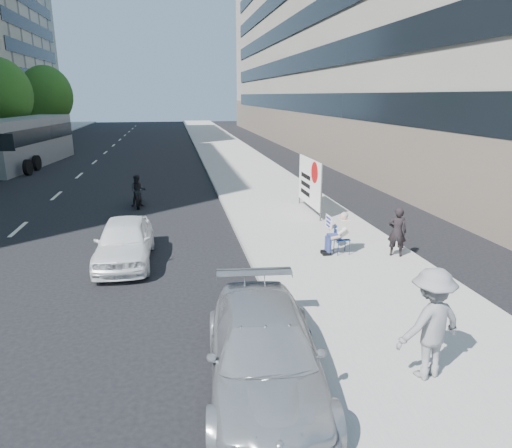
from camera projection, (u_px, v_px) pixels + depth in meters
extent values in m
plane|color=black|center=(210.00, 312.00, 10.53)|extent=(160.00, 160.00, 0.00)
cube|color=gray|center=(246.00, 170.00, 30.13)|extent=(5.00, 120.00, 0.15)
cube|color=gray|center=(367.00, 35.00, 41.01)|extent=(14.00, 70.00, 20.00)
cylinder|color=#382616|center=(6.00, 139.00, 36.19)|extent=(0.30, 0.30, 2.97)
cylinder|color=#382616|center=(50.00, 129.00, 49.49)|extent=(0.30, 0.30, 2.62)
ellipsoid|color=#1F4A13|center=(46.00, 95.00, 48.55)|extent=(5.40, 5.40, 6.21)
cylinder|color=navy|center=(338.00, 249.00, 13.72)|extent=(0.02, 0.02, 0.45)
cylinder|color=navy|center=(349.00, 248.00, 13.78)|extent=(0.02, 0.02, 0.45)
cylinder|color=navy|center=(334.00, 245.00, 14.06)|extent=(0.02, 0.02, 0.45)
cylinder|color=navy|center=(345.00, 244.00, 14.12)|extent=(0.02, 0.02, 0.45)
cube|color=navy|center=(342.00, 239.00, 13.85)|extent=(0.40, 0.40, 0.03)
cube|color=navy|center=(340.00, 231.00, 13.98)|extent=(0.40, 0.02, 0.40)
cylinder|color=navy|center=(336.00, 238.00, 13.70)|extent=(0.44, 0.17, 0.17)
cylinder|color=navy|center=(329.00, 245.00, 13.72)|extent=(0.14, 0.14, 0.46)
cube|color=black|center=(327.00, 254.00, 13.79)|extent=(0.26, 0.11, 0.10)
cylinder|color=navy|center=(334.00, 236.00, 13.89)|extent=(0.44, 0.17, 0.17)
cylinder|color=navy|center=(327.00, 243.00, 13.91)|extent=(0.14, 0.14, 0.46)
cube|color=black|center=(325.00, 252.00, 13.98)|extent=(0.26, 0.11, 0.10)
cube|color=beige|center=(343.00, 228.00, 13.76)|extent=(0.26, 0.42, 0.56)
sphere|color=tan|center=(344.00, 216.00, 13.66)|extent=(0.23, 0.23, 0.23)
ellipsoid|color=gray|center=(345.00, 215.00, 13.66)|extent=(0.22, 0.24, 0.19)
ellipsoid|color=gray|center=(341.00, 219.00, 13.67)|extent=(0.10, 0.14, 0.13)
cylinder|color=beige|center=(342.00, 231.00, 13.52)|extent=(0.30, 0.10, 0.25)
cylinder|color=tan|center=(336.00, 237.00, 13.54)|extent=(0.29, 0.09, 0.14)
cylinder|color=beige|center=(338.00, 225.00, 13.99)|extent=(0.26, 0.20, 0.32)
cylinder|color=tan|center=(332.00, 227.00, 14.13)|extent=(0.30, 0.21, 0.18)
cube|color=white|center=(329.00, 222.00, 14.22)|extent=(0.03, 0.55, 0.40)
imported|color=gray|center=(431.00, 324.00, 7.65)|extent=(1.40, 1.01, 1.96)
imported|color=black|center=(397.00, 232.00, 13.59)|extent=(0.65, 0.56, 1.50)
cylinder|color=#4C4C4C|center=(321.00, 193.00, 17.30)|extent=(0.06, 0.06, 2.20)
cylinder|color=#4C4C4C|center=(300.00, 179.00, 20.14)|extent=(0.06, 0.06, 2.20)
cube|color=white|center=(310.00, 182.00, 18.68)|extent=(0.04, 3.00, 1.90)
cylinder|color=#A50C0C|center=(314.00, 173.00, 17.87)|extent=(0.01, 0.84, 0.84)
cube|color=black|center=(306.00, 176.00, 19.11)|extent=(0.01, 1.30, 0.18)
cube|color=black|center=(305.00, 184.00, 19.20)|extent=(0.01, 1.30, 0.18)
cube|color=black|center=(305.00, 193.00, 19.30)|extent=(0.01, 1.30, 0.18)
imported|color=#A8AAAF|center=(264.00, 353.00, 7.62)|extent=(2.34, 4.81, 1.35)
imported|color=white|center=(124.00, 241.00, 13.50)|extent=(1.62, 3.91, 1.32)
cylinder|color=black|center=(138.00, 202.00, 19.92)|extent=(0.16, 0.65, 0.64)
cylinder|color=black|center=(140.00, 195.00, 21.24)|extent=(0.16, 0.65, 0.64)
cube|color=black|center=(138.00, 194.00, 20.52)|extent=(0.32, 1.21, 0.35)
imported|color=black|center=(138.00, 191.00, 20.38)|extent=(0.72, 0.58, 1.42)
cube|color=slate|center=(26.00, 142.00, 32.04)|extent=(3.95, 12.22, 3.30)
cube|color=black|center=(5.00, 134.00, 31.68)|extent=(1.47, 11.42, 1.00)
cube|color=black|center=(44.00, 134.00, 32.11)|extent=(1.47, 11.42, 1.00)
cylinder|color=black|center=(28.00, 167.00, 28.31)|extent=(0.37, 1.02, 1.00)
cylinder|color=black|center=(37.00, 163.00, 30.20)|extent=(0.37, 1.02, 1.00)
cylinder|color=black|center=(24.00, 153.00, 35.46)|extent=(0.37, 1.02, 1.00)
cylinder|color=black|center=(58.00, 152.00, 35.88)|extent=(0.37, 1.02, 1.00)
cylinder|color=black|center=(30.00, 151.00, 36.88)|extent=(0.37, 1.02, 1.00)
cylinder|color=black|center=(62.00, 150.00, 37.30)|extent=(0.37, 1.02, 1.00)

